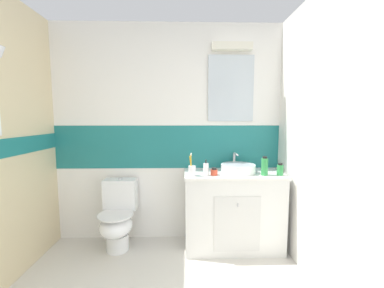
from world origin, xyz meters
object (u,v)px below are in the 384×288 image
(toilet, at_px, (118,217))
(soap_dispenser, at_px, (206,169))
(lotion_bottle_short, at_px, (280,170))
(hair_gel_jar, at_px, (214,172))
(shampoo_bottle_tall, at_px, (265,166))
(toothbrush_cup, at_px, (192,170))
(sink_basin, at_px, (238,168))

(toilet, distance_m, soap_dispenser, 1.11)
(soap_dispenser, xyz_separation_m, lotion_bottle_short, (0.76, -0.00, -0.01))
(toilet, relative_size, hair_gel_jar, 9.72)
(soap_dispenser, relative_size, lotion_bottle_short, 1.33)
(toilet, height_order, hair_gel_jar, hair_gel_jar)
(lotion_bottle_short, relative_size, shampoo_bottle_tall, 0.65)
(toilet, distance_m, lotion_bottle_short, 1.81)
(toilet, distance_m, toothbrush_cup, 0.99)
(soap_dispenser, bearing_deg, toilet, 171.26)
(sink_basin, height_order, toothbrush_cup, toothbrush_cup)
(toothbrush_cup, bearing_deg, toilet, 169.52)
(lotion_bottle_short, relative_size, hair_gel_jar, 1.61)
(toilet, bearing_deg, shampoo_bottle_tall, -5.22)
(toilet, bearing_deg, soap_dispenser, -8.74)
(toothbrush_cup, relative_size, hair_gel_jar, 3.01)
(shampoo_bottle_tall, bearing_deg, lotion_bottle_short, -2.54)
(toilet, height_order, toothbrush_cup, toothbrush_cup)
(sink_basin, distance_m, toilet, 1.42)
(soap_dispenser, distance_m, shampoo_bottle_tall, 0.60)
(toothbrush_cup, xyz_separation_m, soap_dispenser, (0.14, 0.00, 0.01))
(soap_dispenser, relative_size, shampoo_bottle_tall, 0.86)
(sink_basin, relative_size, hair_gel_jar, 5.26)
(shampoo_bottle_tall, bearing_deg, soap_dispenser, -179.61)
(shampoo_bottle_tall, distance_m, hair_gel_jar, 0.52)
(sink_basin, bearing_deg, lotion_bottle_short, -19.20)
(toothbrush_cup, distance_m, shampoo_bottle_tall, 0.75)
(sink_basin, distance_m, shampoo_bottle_tall, 0.28)
(hair_gel_jar, bearing_deg, toilet, 173.13)
(shampoo_bottle_tall, height_order, hair_gel_jar, shampoo_bottle_tall)
(toothbrush_cup, distance_m, soap_dispenser, 0.14)
(lotion_bottle_short, height_order, shampoo_bottle_tall, shampoo_bottle_tall)
(toilet, bearing_deg, sink_basin, -0.38)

